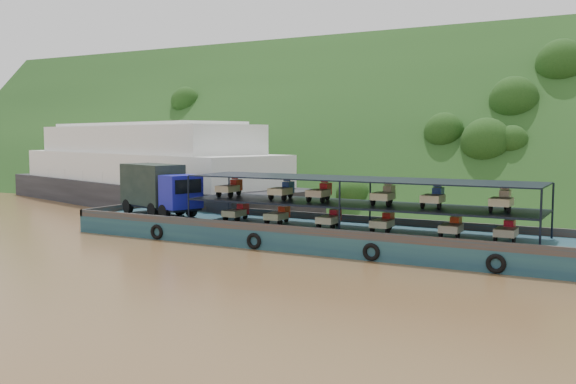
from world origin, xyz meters
The scene contains 4 objects.
ground centered at (0.00, 0.00, 0.00)m, with size 160.00×160.00×0.00m, color brown.
hillside centered at (0.00, 36.00, 0.00)m, with size 140.00×28.00×28.00m, color #193714.
cargo_barge centered at (-0.82, 0.52, 1.28)m, with size 35.00×7.18×5.08m.
passenger_ferry centered at (-25.55, 14.20, 3.72)m, with size 43.65×22.60×8.59m.
Camera 1 is at (20.35, -37.37, 7.26)m, focal length 40.00 mm.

